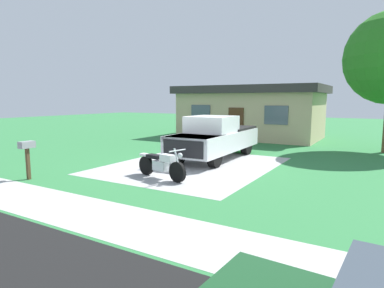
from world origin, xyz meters
TOP-DOWN VIEW (x-y plane):
  - ground_plane at (0.00, 0.00)m, footprint 80.00×80.00m
  - driveway_pad at (0.00, 0.00)m, footprint 5.92×7.23m
  - sidewalk_strip at (0.00, -6.00)m, footprint 36.00×1.80m
  - motorcycle at (0.21, -2.40)m, footprint 2.18×0.83m
  - pickup_truck at (0.07, 1.91)m, footprint 2.12×5.67m
  - mailbox at (-3.47, -4.72)m, footprint 0.26×0.48m
  - neighbor_house at (-1.56, 10.49)m, footprint 9.60×5.60m

SIDE VIEW (x-z plane):
  - ground_plane at x=0.00m, z-range 0.00..0.00m
  - driveway_pad at x=0.00m, z-range 0.00..0.01m
  - sidewalk_strip at x=0.00m, z-range 0.00..0.01m
  - motorcycle at x=0.21m, z-range -0.07..1.02m
  - pickup_truck at x=0.07m, z-range 0.00..1.90m
  - mailbox at x=-3.47m, z-range 0.35..1.61m
  - neighbor_house at x=-1.56m, z-range 0.04..3.54m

